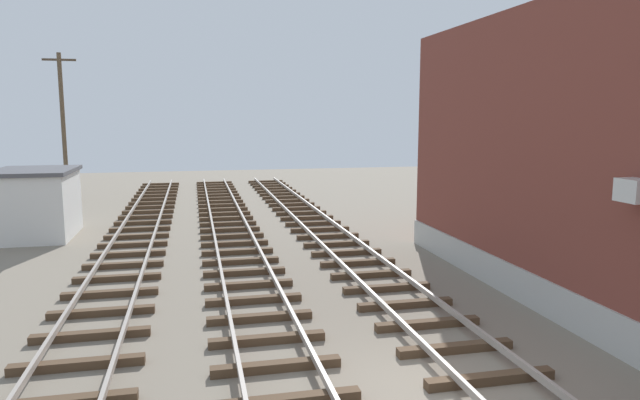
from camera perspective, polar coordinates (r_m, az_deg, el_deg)
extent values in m
plane|color=slate|center=(10.80, 10.36, -18.28)|extent=(86.92, 86.92, 0.00)
cube|color=#4C3826|center=(11.29, 16.66, -16.78)|extent=(2.50, 0.24, 0.18)
cube|color=#4C3826|center=(12.44, 13.38, -14.24)|extent=(2.50, 0.24, 0.18)
cube|color=#4C3826|center=(13.64, 10.72, -12.10)|extent=(2.50, 0.24, 0.18)
cube|color=#4C3826|center=(14.88, 8.52, -10.29)|extent=(2.50, 0.24, 0.18)
cube|color=#4C3826|center=(16.15, 6.69, -8.75)|extent=(2.50, 0.24, 0.18)
cube|color=#4C3826|center=(17.44, 5.14, -7.43)|extent=(2.50, 0.24, 0.18)
cube|color=#4C3826|center=(18.75, 3.82, -6.29)|extent=(2.50, 0.24, 0.18)
cube|color=#4C3826|center=(20.08, 2.67, -5.30)|extent=(2.50, 0.24, 0.18)
cube|color=#4C3826|center=(21.42, 1.67, -4.43)|extent=(2.50, 0.24, 0.18)
cube|color=#4C3826|center=(22.77, 0.79, -3.66)|extent=(2.50, 0.24, 0.18)
cube|color=#4C3826|center=(24.13, 0.01, -2.97)|extent=(2.50, 0.24, 0.18)
cube|color=#4C3826|center=(25.49, -0.69, -2.36)|extent=(2.50, 0.24, 0.18)
cube|color=#4C3826|center=(26.86, -1.31, -1.81)|extent=(2.50, 0.24, 0.18)
cube|color=#4C3826|center=(28.24, -1.88, -1.32)|extent=(2.50, 0.24, 0.18)
cube|color=#4C3826|center=(29.62, -2.39, -0.87)|extent=(2.50, 0.24, 0.18)
cube|color=#4C3826|center=(31.00, -2.86, -0.46)|extent=(2.50, 0.24, 0.18)
cube|color=#4C3826|center=(32.39, -3.28, -0.08)|extent=(2.50, 0.24, 0.18)
cube|color=#4C3826|center=(33.78, -3.67, 0.26)|extent=(2.50, 0.24, 0.18)
cube|color=#4C3826|center=(35.17, -4.03, 0.58)|extent=(2.50, 0.24, 0.18)
cube|color=#4C3826|center=(36.57, -4.36, 0.87)|extent=(2.50, 0.24, 0.18)
cube|color=#4C3826|center=(37.97, -4.67, 1.14)|extent=(2.50, 0.24, 0.18)
cube|color=#4C3826|center=(39.37, -4.96, 1.39)|extent=(2.50, 0.24, 0.18)
cube|color=#4C3826|center=(40.77, -5.23, 1.63)|extent=(2.50, 0.24, 0.18)
cube|color=#4C3826|center=(42.17, -5.47, 1.85)|extent=(2.50, 0.24, 0.18)
cube|color=#9E9389|center=(10.91, 13.25, -16.64)|extent=(0.08, 66.86, 0.14)
cube|color=#9E9389|center=(11.57, 19.93, -15.43)|extent=(0.08, 66.86, 0.14)
cube|color=#4C3826|center=(11.36, -4.40, -16.28)|extent=(2.50, 0.24, 0.18)
cube|color=#4C3826|center=(12.60, -5.31, -13.74)|extent=(2.50, 0.24, 0.18)
cube|color=#4C3826|center=(13.87, -6.05, -11.65)|extent=(2.50, 0.24, 0.18)
cube|color=#4C3826|center=(15.15, -6.65, -9.91)|extent=(2.50, 0.24, 0.18)
cube|color=#4C3826|center=(16.45, -7.15, -8.44)|extent=(2.50, 0.24, 0.18)
cube|color=#4C3826|center=(17.75, -7.57, -7.19)|extent=(2.50, 0.24, 0.18)
cube|color=#4C3826|center=(19.07, -7.94, -6.11)|extent=(2.50, 0.24, 0.18)
cube|color=#4C3826|center=(20.39, -8.25, -5.17)|extent=(2.50, 0.24, 0.18)
cube|color=#4C3826|center=(21.71, -8.53, -4.34)|extent=(2.50, 0.24, 0.18)
cube|color=#4C3826|center=(23.05, -8.77, -3.61)|extent=(2.50, 0.24, 0.18)
cube|color=#4C3826|center=(24.38, -8.99, -2.96)|extent=(2.50, 0.24, 0.18)
cube|color=#4C3826|center=(25.72, -9.19, -2.37)|extent=(2.50, 0.24, 0.18)
cube|color=#4C3826|center=(27.06, -9.36, -1.85)|extent=(2.50, 0.24, 0.18)
cube|color=#4C3826|center=(28.40, -9.52, -1.37)|extent=(2.50, 0.24, 0.18)
cube|color=#4C3826|center=(29.75, -9.66, -0.94)|extent=(2.50, 0.24, 0.18)
cube|color=#4C3826|center=(31.09, -9.80, -0.54)|extent=(2.50, 0.24, 0.18)
cube|color=#4C3826|center=(32.44, -9.92, -0.18)|extent=(2.50, 0.24, 0.18)
cube|color=#4C3826|center=(33.79, -10.03, 0.15)|extent=(2.50, 0.24, 0.18)
cube|color=#4C3826|center=(35.14, -10.13, 0.46)|extent=(2.50, 0.24, 0.18)
cube|color=#4C3826|center=(36.49, -10.23, 0.75)|extent=(2.50, 0.24, 0.18)
cube|color=#4C3826|center=(37.84, -10.31, 1.01)|extent=(2.50, 0.24, 0.18)
cube|color=#4C3826|center=(39.20, -10.40, 1.26)|extent=(2.50, 0.24, 0.18)
cube|color=#4C3826|center=(40.55, -10.47, 1.49)|extent=(2.50, 0.24, 0.18)
cube|color=#4C3826|center=(41.91, -10.54, 1.70)|extent=(2.50, 0.24, 0.18)
cube|color=#9E9389|center=(10.00, -7.55, -18.92)|extent=(0.08, 66.86, 0.14)
cube|color=#9E9389|center=(10.20, 0.97, -18.26)|extent=(0.08, 66.86, 0.14)
cube|color=#4C3826|center=(12.32, -23.11, -14.92)|extent=(2.50, 0.24, 0.18)
cube|color=#4C3826|center=(13.71, -21.95, -12.46)|extent=(2.50, 0.24, 0.18)
cube|color=#4C3826|center=(15.13, -21.02, -10.45)|extent=(2.50, 0.24, 0.18)
cube|color=#4C3826|center=(16.56, -20.25, -8.78)|extent=(2.50, 0.24, 0.18)
cube|color=#4C3826|center=(18.01, -19.62, -7.38)|extent=(2.50, 0.24, 0.18)
cube|color=#4C3826|center=(19.47, -19.08, -6.19)|extent=(2.50, 0.24, 0.18)
cube|color=#4C3826|center=(20.93, -18.62, -5.17)|extent=(2.50, 0.24, 0.18)
cube|color=#4C3826|center=(22.41, -18.22, -4.28)|extent=(2.50, 0.24, 0.18)
cube|color=#4C3826|center=(23.89, -17.88, -3.50)|extent=(2.50, 0.24, 0.18)
cube|color=#4C3826|center=(25.37, -17.57, -2.81)|extent=(2.50, 0.24, 0.18)
cube|color=#4C3826|center=(26.86, -17.30, -2.19)|extent=(2.50, 0.24, 0.18)
cube|color=#4C3826|center=(28.35, -17.05, -1.64)|extent=(2.50, 0.24, 0.18)
cube|color=#4C3826|center=(29.85, -16.83, -1.15)|extent=(2.50, 0.24, 0.18)
cube|color=#4C3826|center=(31.34, -16.63, -0.70)|extent=(2.50, 0.24, 0.18)
cube|color=#4C3826|center=(32.84, -16.45, -0.30)|extent=(2.50, 0.24, 0.18)
cube|color=#4C3826|center=(34.34, -16.29, 0.07)|extent=(2.50, 0.24, 0.18)
cube|color=#4C3826|center=(35.85, -16.14, 0.41)|extent=(2.50, 0.24, 0.18)
cube|color=#4C3826|center=(37.35, -16.00, 0.73)|extent=(2.50, 0.24, 0.18)
cube|color=#4C3826|center=(38.86, -15.87, 1.02)|extent=(2.50, 0.24, 0.18)
cube|color=#4C3826|center=(40.36, -15.75, 1.28)|extent=(2.50, 0.24, 0.18)
cube|color=#4C3826|center=(41.87, -15.64, 1.53)|extent=(2.50, 0.24, 0.18)
cube|color=#B2B2AD|center=(14.90, 22.09, -9.33)|extent=(0.08, 17.12, 0.90)
cube|color=silver|center=(12.20, 28.94, 0.83)|extent=(0.44, 0.60, 0.44)
cube|color=silver|center=(25.49, -26.57, -0.49)|extent=(2.80, 3.60, 2.60)
cube|color=#4C4C51|center=(25.33, -26.77, 2.59)|extent=(3.00, 3.80, 0.16)
cube|color=#B7B7BC|center=(36.13, -28.11, 0.83)|extent=(4.20, 1.80, 0.80)
cube|color=#1E232D|center=(36.06, -28.18, 1.96)|extent=(2.31, 1.66, 0.64)
cylinder|color=black|center=(36.72, -25.74, 0.46)|extent=(0.64, 0.24, 0.64)
cylinder|color=black|center=(34.99, -26.40, 0.06)|extent=(0.64, 0.24, 0.64)
cylinder|color=brown|center=(36.08, -24.30, 6.62)|extent=(0.24, 0.24, 8.41)
cube|color=#4C3D2D|center=(36.21, -24.67, 12.64)|extent=(1.80, 0.12, 0.12)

